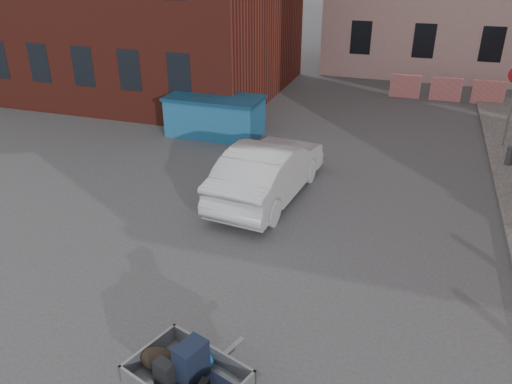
% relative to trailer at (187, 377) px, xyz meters
% --- Properties ---
extents(ground, '(120.00, 120.00, 0.00)m').
position_rel_trailer_xyz_m(ground, '(-0.62, 3.28, -0.61)').
color(ground, '#38383A').
rests_on(ground, ground).
extents(barriers, '(4.70, 0.18, 1.00)m').
position_rel_trailer_xyz_m(barriers, '(3.58, 18.28, -0.11)').
color(barriers, red).
rests_on(barriers, ground).
extents(trailer, '(1.86, 1.97, 1.20)m').
position_rel_trailer_xyz_m(trailer, '(0.00, 0.00, 0.00)').
color(trailer, black).
rests_on(trailer, ground).
extents(dumpster, '(3.34, 1.75, 1.39)m').
position_rel_trailer_xyz_m(dumpster, '(-4.19, 11.03, 0.09)').
color(dumpster, '#1E5D8E').
rests_on(dumpster, ground).
extents(silver_car, '(2.06, 4.77, 1.53)m').
position_rel_trailer_xyz_m(silver_car, '(-0.95, 6.94, 0.16)').
color(silver_car, '#B2B4BA').
rests_on(silver_car, ground).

